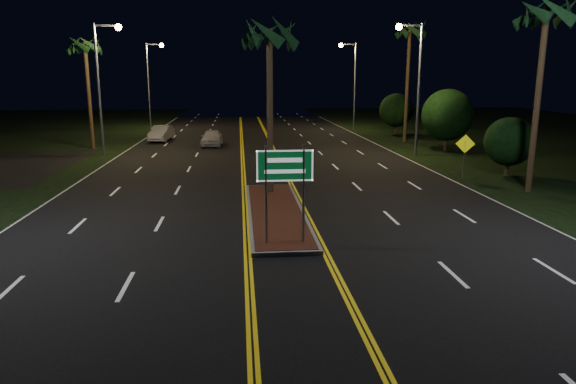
{
  "coord_description": "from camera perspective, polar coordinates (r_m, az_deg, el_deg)",
  "views": [
    {
      "loc": [
        -1.41,
        -13.09,
        5.4
      ],
      "look_at": [
        0.08,
        2.56,
        1.9
      ],
      "focal_mm": 32.0,
      "sensor_mm": 36.0,
      "label": 1
    }
  ],
  "objects": [
    {
      "name": "highway_sign",
      "position": [
        16.22,
        -0.35,
        1.91
      ],
      "size": [
        1.8,
        0.08,
        3.2
      ],
      "color": "gray",
      "rests_on": "ground"
    },
    {
      "name": "median_island",
      "position": [
        20.83,
        -1.36,
        -2.24
      ],
      "size": [
        2.25,
        10.25,
        0.17
      ],
      "color": "gray",
      "rests_on": "ground"
    },
    {
      "name": "car_far",
      "position": [
        46.49,
        -13.9,
        6.48
      ],
      "size": [
        2.54,
        4.84,
        1.54
      ],
      "primitive_type": "imported",
      "rotation": [
        0.0,
        0.0,
        -0.12
      ],
      "color": "silver",
      "rests_on": "ground"
    },
    {
      "name": "palm_left_far",
      "position": [
        42.7,
        -21.64,
        14.86
      ],
      "size": [
        2.4,
        2.4,
        8.8
      ],
      "color": "#382819",
      "rests_on": "ground"
    },
    {
      "name": "palm_right_far",
      "position": [
        45.52,
        13.38,
        16.95
      ],
      "size": [
        2.4,
        2.4,
        10.3
      ],
      "color": "#382819",
      "rests_on": "ground"
    },
    {
      "name": "ground",
      "position": [
        14.23,
        0.67,
        -9.76
      ],
      "size": [
        120.0,
        120.0,
        0.0
      ],
      "primitive_type": "plane",
      "color": "black",
      "rests_on": "ground"
    },
    {
      "name": "palm_median",
      "position": [
        23.7,
        -2.09,
        17.09
      ],
      "size": [
        2.4,
        2.4,
        8.3
      ],
      "color": "#382819",
      "rests_on": "ground"
    },
    {
      "name": "streetlight_left_mid",
      "position": [
        38.21,
        -19.82,
        12.22
      ],
      "size": [
        1.91,
        0.44,
        9.0
      ],
      "color": "gray",
      "rests_on": "ground"
    },
    {
      "name": "palm_right_near",
      "position": [
        27.1,
        26.79,
        17.23
      ],
      "size": [
        2.4,
        2.4,
        9.3
      ],
      "color": "#382819",
      "rests_on": "ground"
    },
    {
      "name": "warning_sign",
      "position": [
        29.6,
        19.05,
        4.42
      ],
      "size": [
        0.96,
        0.38,
        2.41
      ],
      "rotation": [
        0.0,
        0.0,
        -0.36
      ],
      "color": "gray",
      "rests_on": "ground"
    },
    {
      "name": "car_near",
      "position": [
        42.34,
        -8.46,
        6.14
      ],
      "size": [
        2.2,
        4.71,
        1.54
      ],
      "primitive_type": "imported",
      "rotation": [
        0.0,
        0.0,
        -0.05
      ],
      "color": "silver",
      "rests_on": "ground"
    },
    {
      "name": "streetlight_right_far",
      "position": [
        56.38,
        7.07,
        12.73
      ],
      "size": [
        1.91,
        0.44,
        9.0
      ],
      "color": "gray",
      "rests_on": "ground"
    },
    {
      "name": "shrub_near",
      "position": [
        31.11,
        23.36,
        5.16
      ],
      "size": [
        2.7,
        2.7,
        3.3
      ],
      "color": "#382819",
      "rests_on": "ground"
    },
    {
      "name": "streetlight_left_far",
      "position": [
        57.82,
        -14.93,
        12.4
      ],
      "size": [
        1.91,
        0.44,
        9.0
      ],
      "color": "gray",
      "rests_on": "ground"
    },
    {
      "name": "shrub_mid",
      "position": [
        40.25,
        17.29,
        8.19
      ],
      "size": [
        3.78,
        3.78,
        4.62
      ],
      "color": "#382819",
      "rests_on": "ground"
    },
    {
      "name": "streetlight_right_mid",
      "position": [
        37.09,
        13.84,
        12.6
      ],
      "size": [
        1.91,
        0.44,
        9.0
      ],
      "color": "gray",
      "rests_on": "ground"
    },
    {
      "name": "shrub_far",
      "position": [
        51.48,
        11.92,
        8.88
      ],
      "size": [
        3.24,
        3.24,
        3.96
      ],
      "color": "#382819",
      "rests_on": "ground"
    }
  ]
}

